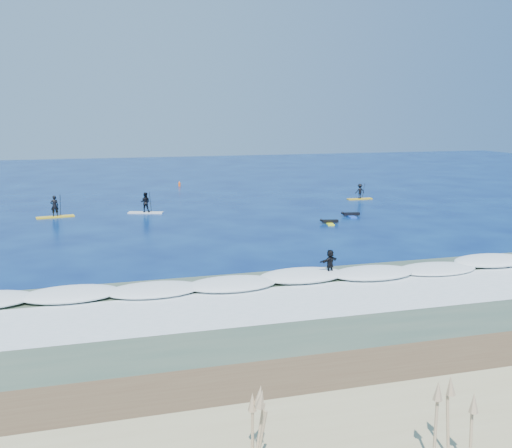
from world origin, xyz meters
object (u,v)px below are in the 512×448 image
object	(u,v)px
wave_surfer	(330,264)
sup_paddler_left	(55,209)
prone_paddler_far	(350,215)
sup_paddler_center	(145,204)
marker_buoy	(179,184)
prone_paddler_near	(329,222)
sup_paddler_right	(360,192)

from	to	relation	value
wave_surfer	sup_paddler_left	bearing A→B (deg)	99.33
prone_paddler_far	wave_surfer	xyz separation A→B (m)	(-9.17, -17.17, 0.68)
sup_paddler_center	marker_buoy	size ratio (longest dim) A/B	4.77
wave_surfer	marker_buoy	size ratio (longest dim) A/B	3.10
sup_paddler_left	sup_paddler_center	world-z (taller)	sup_paddler_left
prone_paddler_near	prone_paddler_far	size ratio (longest dim) A/B	0.92
prone_paddler_near	marker_buoy	world-z (taller)	marker_buoy
sup_paddler_center	prone_paddler_far	distance (m)	18.32
sup_paddler_left	wave_surfer	distance (m)	28.33
sup_paddler_right	prone_paddler_far	distance (m)	10.31
sup_paddler_center	sup_paddler_right	bearing A→B (deg)	23.96
sup_paddler_left	prone_paddler_near	size ratio (longest dim) A/B	1.62
sup_paddler_right	marker_buoy	world-z (taller)	sup_paddler_right
sup_paddler_center	sup_paddler_right	world-z (taller)	sup_paddler_center
wave_surfer	sup_paddler_right	bearing A→B (deg)	36.86
sup_paddler_center	sup_paddler_right	distance (m)	22.44
sup_paddler_left	sup_paddler_right	size ratio (longest dim) A/B	1.21
sup_paddler_left	wave_surfer	world-z (taller)	sup_paddler_left
sup_paddler_right	prone_paddler_far	size ratio (longest dim) A/B	1.24
sup_paddler_center	marker_buoy	bearing A→B (deg)	90.52
sup_paddler_left	sup_paddler_center	distance (m)	7.74
sup_paddler_right	marker_buoy	distance (m)	22.93
sup_paddler_left	sup_paddler_center	size ratio (longest dim) A/B	1.01
wave_surfer	marker_buoy	xyz separation A→B (m)	(-2.35, 41.79, -0.54)
sup_paddler_left	prone_paddler_far	size ratio (longest dim) A/B	1.50
marker_buoy	prone_paddler_far	bearing A→B (deg)	-64.92
sup_paddler_right	wave_surfer	xyz separation A→B (m)	(-14.33, -26.07, 0.10)
sup_paddler_right	prone_paddler_near	bearing A→B (deg)	-125.34
prone_paddler_far	sup_paddler_center	bearing A→B (deg)	76.23
sup_paddler_right	wave_surfer	size ratio (longest dim) A/B	1.28
prone_paddler_near	marker_buoy	xyz separation A→B (m)	(-8.43, 27.22, 0.16)
prone_paddler_far	wave_surfer	distance (m)	19.47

